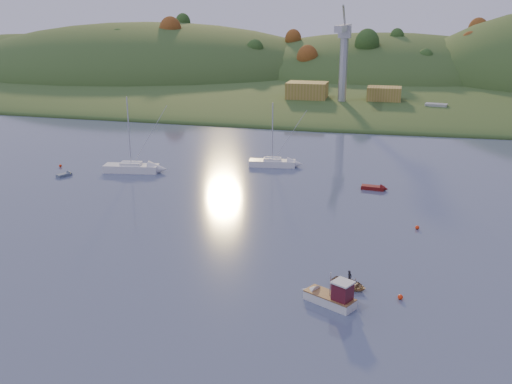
% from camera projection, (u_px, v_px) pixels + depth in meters
% --- Properties ---
extents(ground, '(500.00, 500.00, 0.00)m').
position_uv_depth(ground, '(164.00, 357.00, 44.28)').
color(ground, '#3E4A65').
rests_on(ground, ground).
extents(far_shore, '(620.00, 220.00, 1.50)m').
position_uv_depth(far_shore, '(361.00, 72.00, 257.44)').
color(far_shore, '#2C4A1D').
rests_on(far_shore, ground).
extents(shore_slope, '(640.00, 150.00, 7.00)m').
position_uv_depth(shore_slope, '(348.00, 90.00, 197.20)').
color(shore_slope, '#2C4A1D').
rests_on(shore_slope, ground).
extents(hill_left_far, '(120.00, 100.00, 32.00)m').
position_uv_depth(hill_left_far, '(29.00, 67.00, 279.70)').
color(hill_left_far, '#2C4A1D').
rests_on(hill_left_far, ground).
extents(hill_left, '(170.00, 140.00, 44.00)m').
position_uv_depth(hill_left, '(149.00, 74.00, 249.98)').
color(hill_left, '#2C4A1D').
rests_on(hill_left, ground).
extents(hill_center, '(140.00, 120.00, 36.00)m').
position_uv_depth(hill_center, '(382.00, 77.00, 236.65)').
color(hill_center, '#2C4A1D').
rests_on(hill_center, ground).
extents(hillside_trees, '(280.00, 50.00, 32.00)m').
position_uv_depth(hillside_trees, '(353.00, 84.00, 215.74)').
color(hillside_trees, '#204518').
rests_on(hillside_trees, ground).
extents(wharf, '(42.00, 16.00, 2.40)m').
position_uv_depth(wharf, '(353.00, 106.00, 155.86)').
color(wharf, slate).
rests_on(wharf, ground).
extents(shed_west, '(11.00, 8.00, 4.80)m').
position_uv_depth(shed_west, '(307.00, 91.00, 158.65)').
color(shed_west, olive).
rests_on(shed_west, wharf).
extents(shed_east, '(9.00, 7.00, 4.00)m').
position_uv_depth(shed_east, '(384.00, 94.00, 154.95)').
color(shed_east, olive).
rests_on(shed_east, wharf).
extents(dock_crane, '(3.20, 28.00, 20.30)m').
position_uv_depth(dock_crane, '(344.00, 47.00, 148.40)').
color(dock_crane, '#B7B7BC').
rests_on(dock_crane, wharf).
extents(fishing_boat, '(5.76, 4.17, 3.58)m').
position_uv_depth(fishing_boat, '(326.00, 295.00, 52.28)').
color(fishing_boat, silver).
rests_on(fishing_boat, ground).
extents(sailboat_near, '(9.39, 4.03, 12.61)m').
position_uv_depth(sailboat_near, '(131.00, 167.00, 95.51)').
color(sailboat_near, white).
rests_on(sailboat_near, ground).
extents(sailboat_far, '(8.23, 3.45, 11.07)m').
position_uv_depth(sailboat_far, '(272.00, 162.00, 99.07)').
color(sailboat_far, white).
rests_on(sailboat_far, ground).
extents(canoe, '(4.40, 3.95, 0.75)m').
position_uv_depth(canoe, '(349.00, 284.00, 55.33)').
color(canoe, '#9C7D56').
rests_on(canoe, ground).
extents(paddler, '(0.58, 0.66, 1.53)m').
position_uv_depth(paddler, '(349.00, 280.00, 55.22)').
color(paddler, black).
rests_on(paddler, ground).
extents(red_tender, '(4.12, 1.75, 1.36)m').
position_uv_depth(red_tender, '(378.00, 188.00, 85.90)').
color(red_tender, '#620F0E').
rests_on(red_tender, ground).
extents(grey_dinghy, '(2.16, 3.01, 1.06)m').
position_uv_depth(grey_dinghy, '(67.00, 174.00, 93.62)').
color(grey_dinghy, slate).
rests_on(grey_dinghy, ground).
extents(work_vessel, '(13.27, 6.81, 3.25)m').
position_uv_depth(work_vessel, '(436.00, 112.00, 147.32)').
color(work_vessel, slate).
rests_on(work_vessel, ground).
extents(buoy_0, '(0.50, 0.50, 0.50)m').
position_uv_depth(buoy_0, '(400.00, 297.00, 53.04)').
color(buoy_0, red).
rests_on(buoy_0, ground).
extents(buoy_1, '(0.50, 0.50, 0.50)m').
position_uv_depth(buoy_1, '(417.00, 227.00, 70.26)').
color(buoy_1, red).
rests_on(buoy_1, ground).
extents(buoy_2, '(0.50, 0.50, 0.50)m').
position_uv_depth(buoy_2, '(60.00, 166.00, 98.69)').
color(buoy_2, red).
rests_on(buoy_2, ground).
extents(buoy_3, '(0.50, 0.50, 0.50)m').
position_uv_depth(buoy_3, '(257.00, 160.00, 102.43)').
color(buoy_3, red).
rests_on(buoy_3, ground).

